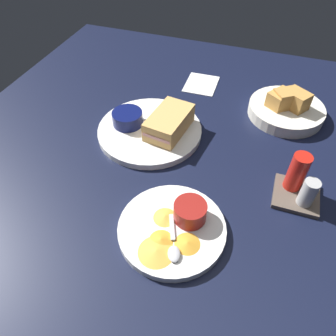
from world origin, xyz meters
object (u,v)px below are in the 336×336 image
Objects in this scene: spoon_by_gravy_ramekin at (174,247)px; ramekin_light_gravy at (190,211)px; plate_chips_companion at (172,229)px; bread_basket_rear at (286,108)px; ramekin_dark_sauce at (127,118)px; condiment_caddy at (299,184)px; sandwich_half_near at (169,122)px; spoon_by_dark_ramekin at (151,122)px; plate_sandwich_main at (150,131)px.

ramekin_light_gravy is at bearing 173.39° from spoon_by_gravy_ramekin.
bread_basket_rear is (-43.47, 16.74, 1.55)cm from plate_chips_companion.
ramekin_dark_sauce is 0.39× the size of bread_basket_rear.
ramekin_dark_sauce is 1.21× the size of ramekin_light_gravy.
condiment_caddy is (-20.60, 19.47, 1.44)cm from spoon_by_gravy_ramekin.
sandwich_half_near is 32.12cm from spoon_by_gravy_ramekin.
condiment_caddy reaches higher than spoon_by_dark_ramekin.
spoon_by_gravy_ramekin is (30.08, 11.09, -2.04)cm from sandwich_half_near.
ramekin_dark_sauce reaches higher than spoon_by_dark_ramekin.
ramekin_light_gravy is 0.65× the size of condiment_caddy.
plate_chips_companion is at bearing 28.21° from spoon_by_dark_ramekin.
bread_basket_rear is (-18.41, 36.67, -1.06)cm from ramekin_dark_sauce.
ramekin_light_gravy is 0.64× the size of spoon_by_gravy_ramekin.
condiment_caddy is at bearing 76.23° from plate_sandwich_main.
plate_sandwich_main is 1.33× the size of bread_basket_rear.
sandwich_half_near is at bearing -160.07° from plate_chips_companion.
spoon_by_gravy_ramekin is at bearing -6.61° from ramekin_light_gravy.
sandwich_half_near is 1.90× the size of ramekin_dark_sauce.
bread_basket_rear is at bearing 162.44° from spoon_by_gravy_ramekin.
plate_chips_companion is at bearing -39.81° from ramekin_light_gravy.
ramekin_light_gravy is 23.00cm from condiment_caddy.
sandwich_half_near is at bearing -56.19° from bread_basket_rear.
bread_basket_rear is at bearing -170.73° from condiment_caddy.
sandwich_half_near is at bearing 94.87° from ramekin_dark_sauce.
spoon_by_dark_ramekin is 0.51× the size of bread_basket_rear.
ramekin_dark_sauce is 41.96cm from condiment_caddy.
plate_sandwich_main is at bearing -150.56° from plate_chips_companion.
plate_sandwich_main is 2.16cm from spoon_by_dark_ramekin.
spoon_by_dark_ramekin is 37.13cm from condiment_caddy.
plate_sandwich_main is 2.60× the size of spoon_by_dark_ramekin.
spoon_by_dark_ramekin is 29.36cm from ramekin_light_gravy.
spoon_by_gravy_ramekin is 1.02× the size of condiment_caddy.
ramekin_dark_sauce is 0.78× the size of condiment_caddy.
condiment_caddy reaches higher than bread_basket_rear.
ramekin_dark_sauce is 36.34cm from spoon_by_gravy_ramekin.
plate_sandwich_main is 5.81cm from sandwich_half_near.
plate_sandwich_main is 6.30cm from ramekin_dark_sauce.
sandwich_half_near reaches higher than ramekin_light_gravy.
spoon_by_gravy_ramekin reaches higher than plate_sandwich_main.
ramekin_dark_sauce is 41.04cm from bread_basket_rear.
plate_sandwich_main and plate_chips_companion have the same top height.
ramekin_dark_sauce is at bearing -101.80° from condiment_caddy.
ramekin_dark_sauce is 32.12cm from plate_chips_companion.
spoon_by_gravy_ramekin is at bearing 20.25° from sandwich_half_near.
ramekin_dark_sauce is at bearing -134.51° from ramekin_light_gravy.
ramekin_light_gravy is at bearing 140.19° from plate_chips_companion.
ramekin_light_gravy reaches higher than ramekin_dark_sauce.
condiment_caddy is at bearing 78.20° from ramekin_dark_sauce.
bread_basket_rear is (-47.59, 15.06, 0.39)cm from spoon_by_gravy_ramekin.
spoon_by_dark_ramekin is 35.31cm from bread_basket_rear.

